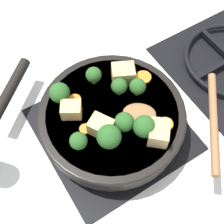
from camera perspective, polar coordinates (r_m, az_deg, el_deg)
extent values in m
plane|color=silver|center=(0.72, 0.00, -3.23)|extent=(2.40, 2.40, 0.00)
cube|color=black|center=(0.71, 0.00, -3.09)|extent=(0.31, 0.31, 0.01)
torus|color=black|center=(0.70, 0.00, -2.49)|extent=(0.24, 0.24, 0.01)
cube|color=black|center=(0.70, 0.00, -2.49)|extent=(0.01, 0.23, 0.01)
cube|color=black|center=(0.70, 0.00, -2.49)|extent=(0.23, 0.01, 0.01)
cylinder|color=black|center=(0.67, 0.00, -1.17)|extent=(0.30, 0.30, 0.05)
cylinder|color=brown|center=(0.67, 0.00, -1.00)|extent=(0.28, 0.28, 0.05)
torus|color=black|center=(0.65, 0.00, -0.18)|extent=(0.31, 0.31, 0.01)
cylinder|color=black|center=(0.73, -18.13, 3.93)|extent=(0.13, 0.14, 0.02)
ellipsoid|color=olive|center=(0.64, 5.04, -0.24)|extent=(0.08, 0.08, 0.01)
cylinder|color=olive|center=(0.66, 18.09, -1.61)|extent=(0.19, 0.16, 0.02)
cube|color=#DBB770|center=(0.68, 2.05, 6.98)|extent=(0.06, 0.06, 0.04)
cube|color=#DBB770|center=(0.61, 8.57, -3.79)|extent=(0.06, 0.06, 0.04)
cube|color=#DBB770|center=(0.61, -2.02, -2.72)|extent=(0.06, 0.05, 0.04)
cube|color=#DBB770|center=(0.63, -7.46, 0.40)|extent=(0.05, 0.05, 0.03)
cylinder|color=#709956|center=(0.67, 4.59, 3.75)|extent=(0.01, 0.01, 0.01)
sphere|color=#285B23|center=(0.65, 4.70, 4.69)|extent=(0.03, 0.03, 0.03)
cylinder|color=#709956|center=(0.66, -9.29, 2.44)|extent=(0.01, 0.01, 0.01)
sphere|color=#285B23|center=(0.65, -9.57, 3.48)|extent=(0.04, 0.04, 0.04)
cylinder|color=#709956|center=(0.62, 5.74, -3.63)|extent=(0.01, 0.01, 0.01)
sphere|color=#285B23|center=(0.60, 5.93, -2.66)|extent=(0.04, 0.04, 0.04)
cylinder|color=#709956|center=(0.61, -0.53, -5.49)|extent=(0.01, 0.01, 0.01)
sphere|color=#285B23|center=(0.59, -0.55, -4.52)|extent=(0.05, 0.05, 0.05)
cylinder|color=#709956|center=(0.68, -3.30, 5.86)|extent=(0.01, 0.01, 0.01)
sphere|color=#285B23|center=(0.67, -3.38, 6.80)|extent=(0.03, 0.03, 0.03)
cylinder|color=#709956|center=(0.67, 1.30, 3.84)|extent=(0.01, 0.01, 0.01)
sphere|color=#285B23|center=(0.65, 1.34, 4.76)|extent=(0.03, 0.03, 0.03)
cylinder|color=#709956|center=(0.62, 2.15, -2.77)|extent=(0.01, 0.01, 0.01)
sphere|color=#285B23|center=(0.60, 2.21, -1.87)|extent=(0.04, 0.04, 0.04)
cylinder|color=#709956|center=(0.61, -5.99, -6.03)|extent=(0.01, 0.01, 0.01)
sphere|color=#285B23|center=(0.59, -6.15, -5.28)|extent=(0.03, 0.03, 0.03)
cylinder|color=orange|center=(0.69, 5.78, 6.35)|extent=(0.03, 0.03, 0.01)
cylinder|color=orange|center=(0.63, -4.96, -3.12)|extent=(0.02, 0.02, 0.01)
cylinder|color=orange|center=(0.66, -6.83, 2.23)|extent=(0.03, 0.03, 0.01)
cylinder|color=orange|center=(0.64, 9.74, -2.23)|extent=(0.03, 0.03, 0.01)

